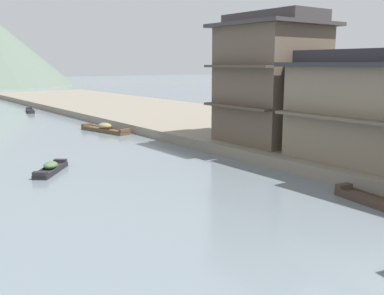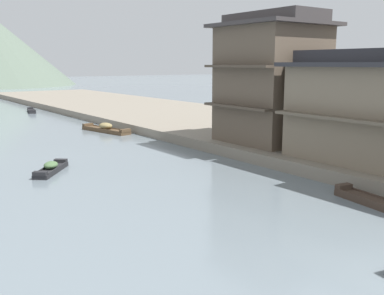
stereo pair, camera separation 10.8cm
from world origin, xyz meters
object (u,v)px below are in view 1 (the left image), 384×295
Objects in this scene: boat_moored_nearest at (30,111)px; house_waterfront_second at (367,107)px; house_waterfront_tall at (271,79)px; boat_moored_third at (105,129)px; boat_moored_second at (51,169)px.

boat_moored_nearest is 43.64m from house_waterfront_second.
house_waterfront_second reaches higher than boat_moored_nearest.
boat_moored_nearest is 36.47m from house_waterfront_tall.
house_waterfront_second reaches higher than boat_moored_third.
house_waterfront_tall reaches higher than house_waterfront_second.
boat_moored_second is 15.23m from boat_moored_third.
house_waterfront_second is at bearing -76.21° from boat_moored_third.
boat_moored_nearest is 0.42× the size of house_waterfront_tall.
boat_moored_third is at bearing 110.39° from house_waterfront_tall.
boat_moored_nearest is at bearing 91.71° from boat_moored_third.
boat_moored_second is 15.65m from house_waterfront_tall.
boat_moored_second is 18.14m from house_waterfront_second.
house_waterfront_second is at bearing -81.91° from boat_moored_nearest.
house_waterfront_second reaches higher than boat_moored_second.
boat_moored_second reaches higher than boat_moored_nearest.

